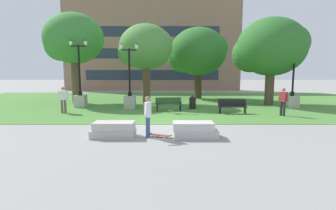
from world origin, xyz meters
TOP-DOWN VIEW (x-y plane):
  - ground_plane at (0.00, 0.00)m, footprint 140.00×140.00m
  - grass_lawn at (0.00, 10.00)m, footprint 40.00×20.00m
  - concrete_block_center at (-1.73, -2.54)m, footprint 1.80×0.90m
  - concrete_block_left at (1.63, -2.57)m, footprint 1.84×0.90m
  - person_skateboarder at (-0.30, -2.54)m, footprint 0.27×1.27m
  - skateboard at (0.22, -2.58)m, footprint 1.02×0.59m
  - park_bench_near_left at (0.57, 4.70)m, footprint 1.85×0.73m
  - park_bench_near_right at (4.68, 3.55)m, footprint 1.82×0.59m
  - lamp_post_left at (-6.10, 6.53)m, footprint 1.32×0.80m
  - lamp_post_center at (-2.27, 5.94)m, footprint 1.32×0.80m
  - lamp_post_right at (9.77, 6.19)m, footprint 1.32×0.80m
  - tree_near_left at (-1.35, 8.86)m, footprint 4.61×4.39m
  - tree_far_right at (3.46, 12.99)m, footprint 5.77×5.49m
  - tree_near_right at (-7.41, 9.26)m, footprint 5.19×4.94m
  - tree_far_left at (8.71, 8.11)m, footprint 5.69×5.42m
  - trash_bin at (2.30, 5.61)m, footprint 0.49×0.49m
  - person_bystander_near_lawn at (-6.26, 3.65)m, footprint 0.57×0.44m
  - person_bystander_far_lawn at (7.53, 2.62)m, footprint 0.46×0.56m
  - building_facade_distant at (-1.71, 24.50)m, footprint 24.98×1.03m

SIDE VIEW (x-z plane):
  - ground_plane at x=0.00m, z-range 0.00..0.00m
  - grass_lawn at x=0.00m, z-range 0.00..0.02m
  - skateboard at x=0.22m, z-range 0.02..0.15m
  - concrete_block_center at x=-1.73m, z-range -0.01..0.63m
  - concrete_block_left at x=1.63m, z-range -0.01..0.63m
  - trash_bin at x=2.30m, z-range 0.02..0.98m
  - park_bench_near_left at x=0.57m, z-range 0.09..0.99m
  - park_bench_near_right at x=4.68m, z-range 0.09..0.99m
  - person_skateboarder at x=-0.30m, z-range 0.11..1.82m
  - person_bystander_near_lawn at x=-6.26m, z-range 0.13..1.84m
  - person_bystander_far_lawn at x=7.53m, z-range 0.13..1.84m
  - lamp_post_center at x=-2.27m, z-range -1.37..3.35m
  - lamp_post_left at x=-6.10m, z-range -1.48..3.57m
  - lamp_post_right at x=9.77m, z-range -1.62..3.85m
  - tree_far_left at x=8.71m, z-range 1.11..8.05m
  - tree_far_right at x=3.46m, z-range 1.10..8.07m
  - tree_near_left at x=-1.35m, z-range 1.35..7.92m
  - tree_near_right at x=-7.41m, z-range 1.60..9.13m
  - building_facade_distant at x=-1.71m, z-range -0.01..13.31m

